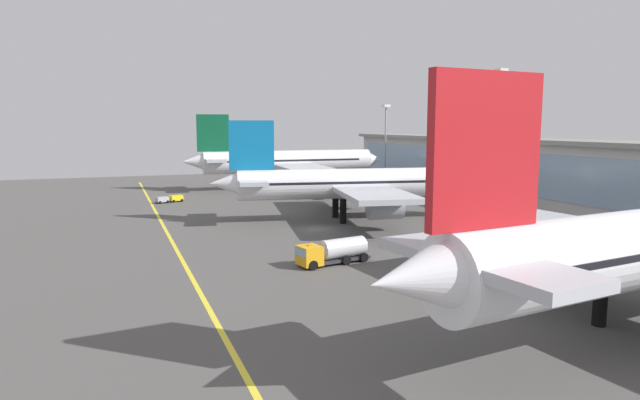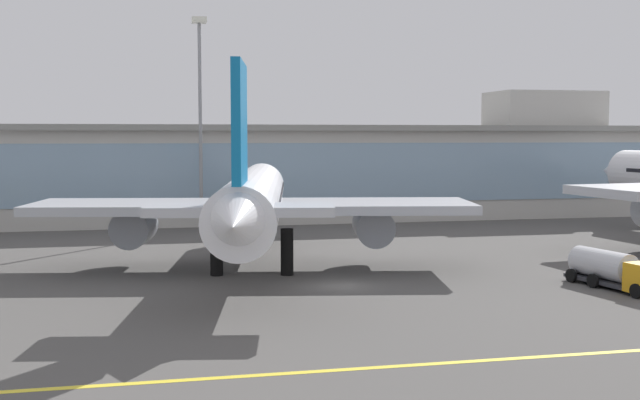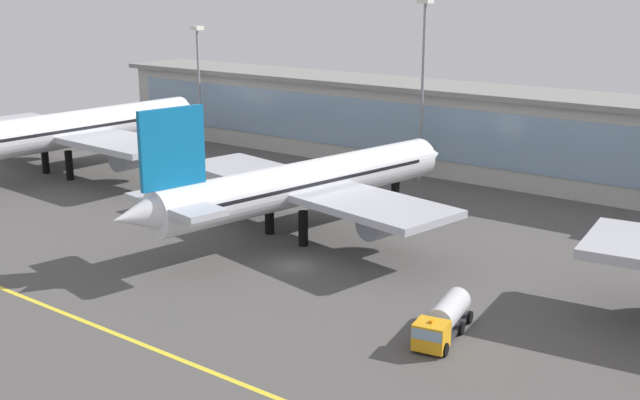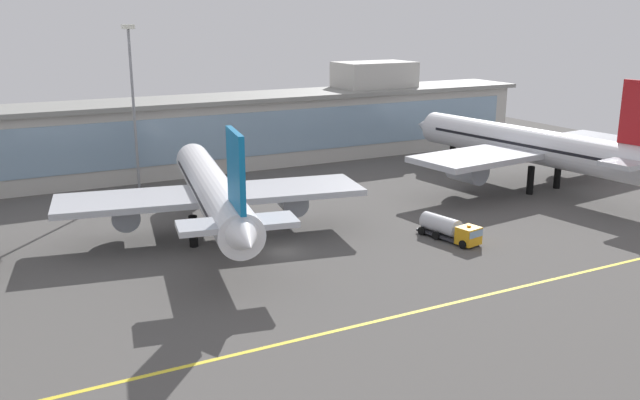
# 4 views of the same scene
# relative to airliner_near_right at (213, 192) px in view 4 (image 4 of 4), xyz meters

# --- Properties ---
(ground_plane) EXTENTS (208.30, 208.30, 0.00)m
(ground_plane) POSITION_rel_airliner_near_right_xyz_m (5.80, -9.29, -6.14)
(ground_plane) COLOR #514F4C
(taxiway_centreline_stripe) EXTENTS (166.64, 0.50, 0.01)m
(taxiway_centreline_stripe) POSITION_rel_airliner_near_right_xyz_m (5.80, -31.29, -6.13)
(taxiway_centreline_stripe) COLOR yellow
(taxiway_centreline_stripe) RESTS_ON ground
(terminal_building) EXTENTS (151.78, 14.00, 18.60)m
(terminal_building) POSITION_rel_airliner_near_right_xyz_m (7.49, 39.97, 0.97)
(terminal_building) COLOR beige
(terminal_building) RESTS_ON ground
(airliner_near_right) EXTENTS (40.12, 48.89, 16.82)m
(airliner_near_right) POSITION_rel_airliner_near_right_xyz_m (0.00, 0.00, 0.00)
(airliner_near_right) COLOR black
(airliner_near_right) RESTS_ON ground
(airliner_far_right) EXTENTS (45.92, 55.23, 19.21)m
(airliner_far_right) POSITION_rel_airliner_near_right_xyz_m (55.71, 1.22, 0.88)
(airliner_far_right) COLOR black
(airliner_far_right) RESTS_ON ground
(fuel_tanker_truck) EXTENTS (4.36, 9.34, 2.90)m
(fuel_tanker_truck) POSITION_rel_airliner_near_right_xyz_m (26.52, -15.23, -4.63)
(fuel_tanker_truck) COLOR black
(fuel_tanker_truck) RESTS_ON ground
(apron_light_mast_centre) EXTENTS (1.80, 1.80, 26.62)m
(apron_light_mast_centre) POSITION_rel_airliner_near_right_xyz_m (-2.46, 31.05, 10.97)
(apron_light_mast_centre) COLOR gray
(apron_light_mast_centre) RESTS_ON ground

